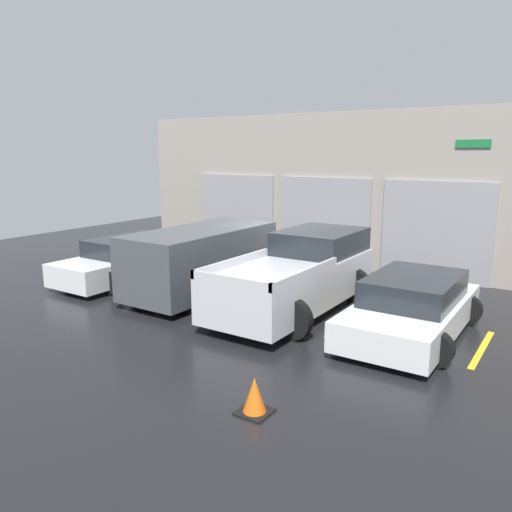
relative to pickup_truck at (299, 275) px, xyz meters
name	(u,v)px	position (x,y,z in m)	size (l,w,h in m)	color
ground_plane	(283,286)	(-1.38, 1.66, -0.85)	(28.00, 28.00, 0.00)	black
shophouse_building	(335,192)	(-1.39, 4.94, 1.58)	(15.13, 0.68, 4.95)	#9E9389
pickup_truck	(299,275)	(0.00, 0.00, 0.00)	(2.55, 5.04, 1.78)	silver
sedan_white	(130,260)	(-5.53, -0.22, -0.25)	(2.19, 4.48, 1.26)	white
sedan_side	(412,307)	(2.77, -0.21, -0.26)	(2.28, 4.28, 1.24)	white
van_right	(202,259)	(-2.77, -0.24, 0.09)	(2.35, 4.42, 1.75)	#474C51
parking_stripe_far_left	(99,273)	(-6.92, -0.24, -0.85)	(0.12, 2.20, 0.01)	gold
parking_stripe_left	(164,286)	(-4.15, -0.24, -0.85)	(0.12, 2.20, 0.01)	gold
parking_stripe_centre	(245,302)	(-1.38, -0.24, -0.85)	(0.12, 2.20, 0.01)	gold
parking_stripe_right	(348,322)	(1.38, -0.24, -0.85)	(0.12, 2.20, 0.01)	gold
parking_stripe_far_right	(482,349)	(4.15, -0.24, -0.85)	(0.12, 2.20, 0.01)	gold
traffic_cone	(255,397)	(1.83, -4.64, -0.60)	(0.47, 0.47, 0.55)	black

